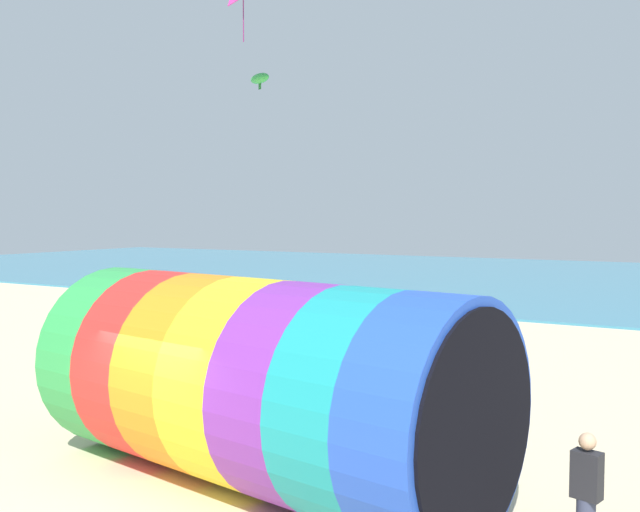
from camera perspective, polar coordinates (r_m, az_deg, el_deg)
name	(u,v)px	position (r m, az deg, el deg)	size (l,w,h in m)	color
ground_plane	(146,499)	(11.96, -13.73, -18.39)	(120.00, 120.00, 0.00)	beige
sea	(594,281)	(50.08, 21.08, -1.87)	(120.00, 40.00, 0.10)	teal
giant_inflatable_tube	(259,383)	(11.75, -4.87, -10.05)	(8.26, 4.57, 3.38)	green
kite_handler	(586,496)	(10.11, 20.53, -17.53)	(0.40, 0.30, 1.66)	#383D56
kite_green_parafoil	(260,78)	(24.81, -4.84, 13.97)	(1.12, 0.81, 0.53)	green
bystander_near_water	(279,329)	(22.21, -3.29, -5.83)	(0.42, 0.37, 1.70)	black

